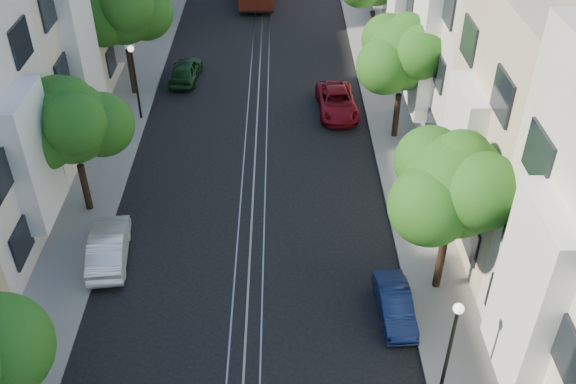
{
  "coord_description": "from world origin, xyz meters",
  "views": [
    {
      "loc": [
        1.31,
        -8.58,
        17.53
      ],
      "look_at": [
        1.57,
        12.24,
        2.2
      ],
      "focal_mm": 40.0,
      "sensor_mm": 36.0,
      "label": 1
    }
  ],
  "objects_px": {
    "tree_e_c": "(405,55)",
    "lamp_west": "(134,72)",
    "tree_w_c": "(123,9)",
    "parked_car_w_mid": "(109,246)",
    "lamp_east": "(452,339)",
    "parked_car_w_far": "(185,70)",
    "parked_car_e_far": "(337,102)",
    "parked_car_e_mid": "(395,305)",
    "tree_e_b": "(456,188)",
    "tree_w_b": "(72,124)"
  },
  "relations": [
    {
      "from": "tree_w_b",
      "to": "tree_w_c",
      "type": "xyz_separation_m",
      "value": [
        0.0,
        11.0,
        0.67
      ]
    },
    {
      "from": "lamp_east",
      "to": "lamp_west",
      "type": "distance_m",
      "value": 21.97
    },
    {
      "from": "lamp_east",
      "to": "tree_e_c",
      "type": "bearing_deg",
      "value": 86.56
    },
    {
      "from": "tree_e_c",
      "to": "parked_car_w_far",
      "type": "height_order",
      "value": "tree_e_c"
    },
    {
      "from": "tree_w_c",
      "to": "lamp_west",
      "type": "xyz_separation_m",
      "value": [
        0.84,
        -2.98,
        -2.22
      ]
    },
    {
      "from": "parked_car_e_mid",
      "to": "parked_car_w_far",
      "type": "distance_m",
      "value": 21.5
    },
    {
      "from": "parked_car_w_mid",
      "to": "tree_w_c",
      "type": "bearing_deg",
      "value": -90.3
    },
    {
      "from": "lamp_west",
      "to": "parked_car_w_mid",
      "type": "bearing_deg",
      "value": -86.43
    },
    {
      "from": "tree_e_b",
      "to": "lamp_east",
      "type": "height_order",
      "value": "tree_e_b"
    },
    {
      "from": "tree_w_c",
      "to": "parked_car_w_far",
      "type": "distance_m",
      "value": 5.49
    },
    {
      "from": "tree_w_c",
      "to": "tree_w_b",
      "type": "bearing_deg",
      "value": -90.0
    },
    {
      "from": "lamp_west",
      "to": "parked_car_e_mid",
      "type": "relative_size",
      "value": 1.28
    },
    {
      "from": "tree_w_c",
      "to": "parked_car_w_mid",
      "type": "relative_size",
      "value": 1.79
    },
    {
      "from": "tree_w_b",
      "to": "parked_car_e_mid",
      "type": "height_order",
      "value": "tree_w_b"
    },
    {
      "from": "tree_e_b",
      "to": "parked_car_w_mid",
      "type": "distance_m",
      "value": 13.61
    },
    {
      "from": "parked_car_e_far",
      "to": "parked_car_w_far",
      "type": "height_order",
      "value": "parked_car_w_far"
    },
    {
      "from": "lamp_east",
      "to": "parked_car_w_mid",
      "type": "relative_size",
      "value": 1.05
    },
    {
      "from": "tree_e_b",
      "to": "tree_w_b",
      "type": "relative_size",
      "value": 1.07
    },
    {
      "from": "lamp_west",
      "to": "parked_car_w_far",
      "type": "relative_size",
      "value": 1.08
    },
    {
      "from": "tree_e_c",
      "to": "tree_w_b",
      "type": "distance_m",
      "value": 15.6
    },
    {
      "from": "lamp_east",
      "to": "lamp_west",
      "type": "relative_size",
      "value": 1.0
    },
    {
      "from": "tree_e_b",
      "to": "lamp_east",
      "type": "bearing_deg",
      "value": -100.93
    },
    {
      "from": "tree_w_c",
      "to": "parked_car_w_mid",
      "type": "xyz_separation_m",
      "value": [
        1.54,
        -14.2,
        -4.41
      ]
    },
    {
      "from": "parked_car_e_far",
      "to": "parked_car_w_mid",
      "type": "height_order",
      "value": "parked_car_w_mid"
    },
    {
      "from": "tree_e_c",
      "to": "parked_car_e_far",
      "type": "relative_size",
      "value": 1.45
    },
    {
      "from": "lamp_east",
      "to": "parked_car_w_far",
      "type": "bearing_deg",
      "value": 115.19
    },
    {
      "from": "tree_w_c",
      "to": "parked_car_e_mid",
      "type": "bearing_deg",
      "value": -54.26
    },
    {
      "from": "lamp_east",
      "to": "lamp_west",
      "type": "bearing_deg",
      "value": 124.99
    },
    {
      "from": "tree_w_c",
      "to": "tree_e_c",
      "type": "bearing_deg",
      "value": -19.15
    },
    {
      "from": "lamp_west",
      "to": "parked_car_w_far",
      "type": "distance_m",
      "value": 5.56
    },
    {
      "from": "lamp_east",
      "to": "parked_car_w_far",
      "type": "relative_size",
      "value": 1.08
    },
    {
      "from": "tree_e_b",
      "to": "parked_car_e_mid",
      "type": "bearing_deg",
      "value": -143.76
    },
    {
      "from": "tree_e_c",
      "to": "tree_w_c",
      "type": "height_order",
      "value": "tree_w_c"
    },
    {
      "from": "parked_car_w_mid",
      "to": "parked_car_w_far",
      "type": "distance_m",
      "value": 16.02
    },
    {
      "from": "tree_e_b",
      "to": "tree_w_b",
      "type": "bearing_deg",
      "value": 160.85
    },
    {
      "from": "tree_w_c",
      "to": "lamp_east",
      "type": "relative_size",
      "value": 1.71
    },
    {
      "from": "tree_e_b",
      "to": "parked_car_w_mid",
      "type": "bearing_deg",
      "value": 172.04
    },
    {
      "from": "lamp_east",
      "to": "parked_car_w_mid",
      "type": "height_order",
      "value": "lamp_east"
    },
    {
      "from": "tree_e_c",
      "to": "tree_w_c",
      "type": "relative_size",
      "value": 0.92
    },
    {
      "from": "parked_car_e_mid",
      "to": "lamp_west",
      "type": "bearing_deg",
      "value": 126.04
    },
    {
      "from": "parked_car_w_far",
      "to": "tree_w_c",
      "type": "bearing_deg",
      "value": 37.58
    },
    {
      "from": "parked_car_e_mid",
      "to": "parked_car_w_mid",
      "type": "xyz_separation_m",
      "value": [
        -10.97,
        3.18,
        0.12
      ]
    },
    {
      "from": "tree_w_c",
      "to": "parked_car_e_mid",
      "type": "distance_m",
      "value": 21.89
    },
    {
      "from": "tree_e_b",
      "to": "tree_e_c",
      "type": "relative_size",
      "value": 1.03
    },
    {
      "from": "tree_w_b",
      "to": "parked_car_e_far",
      "type": "relative_size",
      "value": 1.4
    },
    {
      "from": "tree_w_c",
      "to": "lamp_west",
      "type": "height_order",
      "value": "tree_w_c"
    },
    {
      "from": "tree_w_c",
      "to": "parked_car_w_far",
      "type": "xyz_separation_m",
      "value": [
        2.74,
        1.77,
        -4.41
      ]
    },
    {
      "from": "parked_car_e_mid",
      "to": "tree_w_c",
      "type": "bearing_deg",
      "value": 122.77
    },
    {
      "from": "tree_e_c",
      "to": "lamp_west",
      "type": "xyz_separation_m",
      "value": [
        -13.56,
        2.02,
        -1.75
      ]
    },
    {
      "from": "tree_w_c",
      "to": "parked_car_w_mid",
      "type": "bearing_deg",
      "value": -83.81
    }
  ]
}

